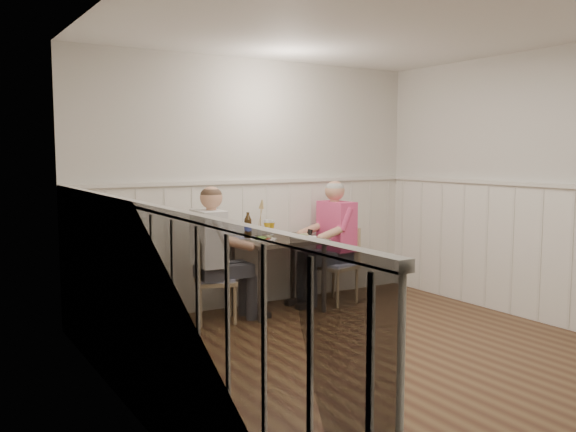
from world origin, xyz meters
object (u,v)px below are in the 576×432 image
object	(u,v)px
dining_table	(278,249)
diner_cream	(213,265)
man_in_pink	(333,250)
chair_right	(338,262)
chair_left	(210,277)
grass_vase	(260,219)
beer_bottle	(248,227)

from	to	relation	value
dining_table	diner_cream	world-z (taller)	diner_cream
man_in_pink	chair_right	bearing A→B (deg)	-76.78
chair_left	grass_vase	bearing A→B (deg)	21.33
chair_left	diner_cream	world-z (taller)	diner_cream
dining_table	beer_bottle	bearing A→B (deg)	146.01
grass_vase	chair_right	bearing A→B (deg)	-18.91
chair_right	diner_cream	size ratio (longest dim) A/B	0.61
man_in_pink	diner_cream	xyz separation A→B (m)	(-1.48, -0.08, -0.01)
chair_right	dining_table	bearing A→B (deg)	177.70
dining_table	chair_right	distance (m)	0.78
chair_right	chair_left	xyz separation A→B (m)	(-1.52, 0.01, -0.00)
chair_right	grass_vase	xyz separation A→B (m)	(-0.82, 0.28, 0.49)
chair_right	chair_left	world-z (taller)	chair_right
dining_table	chair_left	bearing A→B (deg)	-178.50
grass_vase	chair_left	bearing A→B (deg)	-158.67
man_in_pink	beer_bottle	bearing A→B (deg)	172.56
chair_right	grass_vase	size ratio (longest dim) A/B	2.02
chair_left	beer_bottle	bearing A→B (deg)	20.30
man_in_pink	grass_vase	bearing A→B (deg)	165.38
man_in_pink	diner_cream	bearing A→B (deg)	-176.81
beer_bottle	chair_right	bearing A→B (deg)	-11.30
chair_right	chair_left	distance (m)	1.52
beer_bottle	grass_vase	world-z (taller)	grass_vase
beer_bottle	man_in_pink	bearing A→B (deg)	-7.44
diner_cream	beer_bottle	bearing A→B (deg)	23.32
dining_table	grass_vase	distance (m)	0.39
chair_left	beer_bottle	size ratio (longest dim) A/B	2.99
chair_left	man_in_pink	bearing A→B (deg)	2.35
chair_right	diner_cream	distance (m)	1.50
chair_right	diner_cream	xyz separation A→B (m)	(-1.49, -0.01, 0.12)
chair_left	man_in_pink	size ratio (longest dim) A/B	0.60
man_in_pink	diner_cream	distance (m)	1.48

